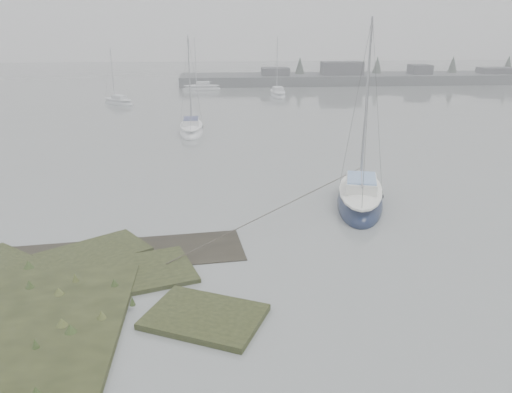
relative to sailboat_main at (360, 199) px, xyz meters
name	(u,v)px	position (x,y,z in m)	size (l,w,h in m)	color
ground	(204,127)	(-8.24, 20.61, -0.30)	(160.00, 160.00, 0.00)	slate
far_shoreline	(384,77)	(18.60, 52.50, 0.55)	(60.00, 8.00, 4.15)	#4C4F51
sailboat_main	(360,199)	(0.00, 0.00, 0.00)	(4.02, 7.30, 9.80)	black
sailboat_white	(192,130)	(-9.26, 18.17, -0.04)	(2.07, 6.00, 8.42)	white
sailboat_far_a	(119,102)	(-18.16, 34.61, -0.10)	(4.55, 4.26, 6.63)	silver
sailboat_far_b	(278,95)	(0.65, 39.38, -0.06)	(2.02, 5.59, 7.80)	#B8BCC3
sailboat_far_c	(202,89)	(-9.00, 46.28, -0.07)	(5.36, 1.94, 7.48)	#A1A5AA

